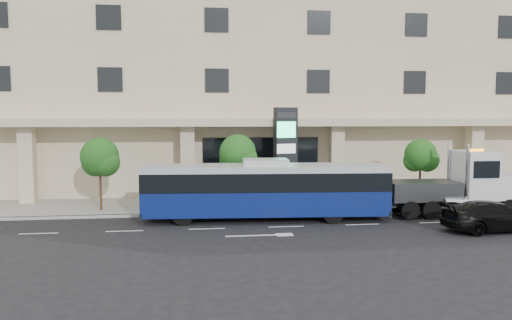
{
  "coord_description": "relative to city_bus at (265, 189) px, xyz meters",
  "views": [
    {
      "loc": [
        -4.62,
        -25.99,
        5.53
      ],
      "look_at": [
        -1.1,
        2.0,
        3.11
      ],
      "focal_mm": 35.0,
      "sensor_mm": 36.0,
      "label": 1
    }
  ],
  "objects": [
    {
      "name": "tree_right",
      "position": [
        10.33,
        3.26,
        1.36
      ],
      "size": [
        2.1,
        2.0,
        4.04
      ],
      "color": "#422B19",
      "rests_on": "sidewalk"
    },
    {
      "name": "ground",
      "position": [
        0.8,
        -0.33,
        -1.68
      ],
      "size": [
        120.0,
        120.0,
        0.0
      ],
      "primitive_type": "plane",
      "color": "black",
      "rests_on": "ground"
    },
    {
      "name": "black_sedan",
      "position": [
        10.64,
        -4.03,
        -0.95
      ],
      "size": [
        5.18,
        2.39,
        1.47
      ],
      "primitive_type": "imported",
      "rotation": [
        0.0,
        0.0,
        1.64
      ],
      "color": "black",
      "rests_on": "ground"
    },
    {
      "name": "sidewalk",
      "position": [
        0.8,
        4.67,
        -1.61
      ],
      "size": [
        120.0,
        6.0,
        0.15
      ],
      "primitive_type": "cube",
      "color": "gray",
      "rests_on": "ground"
    },
    {
      "name": "tree_left",
      "position": [
        -9.17,
        3.26,
        1.43
      ],
      "size": [
        2.27,
        2.2,
        4.22
      ],
      "color": "#422B19",
      "rests_on": "sidewalk"
    },
    {
      "name": "curb",
      "position": [
        0.8,
        1.67,
        -1.61
      ],
      "size": [
        120.0,
        0.3,
        0.15
      ],
      "primitive_type": "cube",
      "color": "gray",
      "rests_on": "ground"
    },
    {
      "name": "tree_mid",
      "position": [
        -1.17,
        3.26,
        1.58
      ],
      "size": [
        2.28,
        2.2,
        4.38
      ],
      "color": "#422B19",
      "rests_on": "sidewalk"
    },
    {
      "name": "city_bus",
      "position": [
        0.0,
        0.0,
        0.0
      ],
      "size": [
        13.19,
        3.63,
        3.3
      ],
      "rotation": [
        0.0,
        0.0,
        -0.07
      ],
      "color": "black",
      "rests_on": "ground"
    },
    {
      "name": "convention_center",
      "position": [
        0.8,
        15.09,
        8.29
      ],
      "size": [
        60.0,
        17.6,
        20.0
      ],
      "color": "#BFAD8F",
      "rests_on": "ground"
    },
    {
      "name": "signage_pylon",
      "position": [
        2.01,
        4.92,
        1.52
      ],
      "size": [
        1.58,
        0.97,
        6.01
      ],
      "rotation": [
        0.0,
        0.0,
        0.31
      ],
      "color": "black",
      "rests_on": "sidewalk"
    },
    {
      "name": "tow_truck",
      "position": [
        11.18,
        -0.03,
        0.01
      ],
      "size": [
        9.02,
        2.36,
        4.11
      ],
      "rotation": [
        0.0,
        0.0,
        -0.01
      ],
      "color": "#2D3033",
      "rests_on": "ground"
    }
  ]
}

